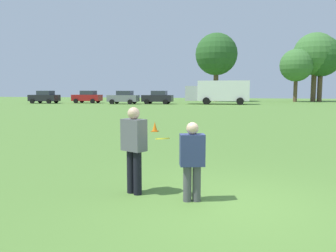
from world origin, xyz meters
TOP-DOWN VIEW (x-y plane):
  - ground_plane at (0.00, 0.00)m, footprint 144.98×144.98m
  - player_thrower at (-1.87, 0.28)m, footprint 0.55×0.46m
  - player_defender at (-0.69, 0.07)m, footprint 0.50×0.37m
  - frisbee at (-1.26, 0.17)m, footprint 0.27×0.27m
  - traffic_cone at (-3.98, 9.91)m, footprint 0.32×0.32m
  - parked_car_near_left at (-27.88, 38.13)m, footprint 4.24×2.28m
  - parked_car_mid_left at (-22.26, 40.35)m, footprint 4.24×2.28m
  - parked_car_center at (-15.97, 38.58)m, footprint 4.24×2.28m
  - parked_car_mid_right at (-11.36, 39.70)m, footprint 4.24×2.28m
  - box_truck at (-3.05, 40.69)m, footprint 8.55×3.13m
  - tree_west_oak at (-4.30, 51.30)m, footprint 6.93×6.93m
  - tree_west_maple at (8.39, 52.08)m, footprint 5.21×5.21m
  - tree_center_elm at (11.44, 53.85)m, footprint 6.87×6.87m
  - tree_east_birch at (12.42, 53.91)m, footprint 6.51×6.51m

SIDE VIEW (x-z plane):
  - ground_plane at x=0.00m, z-range 0.00..0.00m
  - traffic_cone at x=-3.98m, z-range -0.01..0.47m
  - player_defender at x=-0.69m, z-range 0.08..1.55m
  - parked_car_near_left at x=-27.88m, z-range 0.01..1.83m
  - parked_car_mid_left at x=-22.26m, z-range 0.01..1.83m
  - parked_car_center at x=-15.97m, z-range 0.01..1.83m
  - parked_car_mid_right at x=-11.36m, z-range 0.01..1.83m
  - player_thrower at x=-1.87m, z-range 0.11..1.83m
  - frisbee at x=-1.26m, z-range 1.10..1.18m
  - box_truck at x=-3.05m, z-range 0.16..3.34m
  - tree_west_maple at x=8.39m, z-range 1.59..10.05m
  - tree_east_birch at x=12.42m, z-range 1.99..12.57m
  - tree_center_elm at x=11.44m, z-range 2.10..13.26m
  - tree_west_oak at x=-4.30m, z-range 2.11..13.37m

